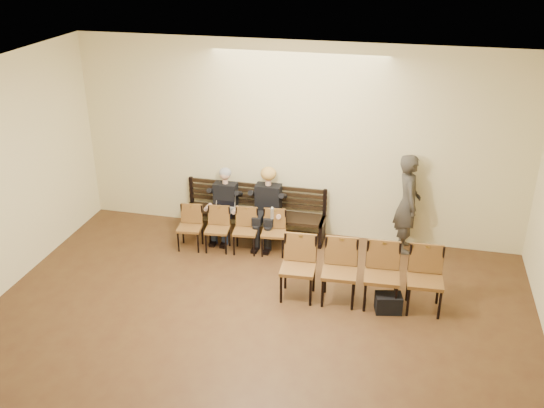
{
  "coord_description": "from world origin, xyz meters",
  "views": [
    {
      "loc": [
        1.89,
        -4.91,
        5.21
      ],
      "look_at": [
        -0.23,
        4.05,
        0.95
      ],
      "focal_mm": 40.0,
      "sensor_mm": 36.0,
      "label": 1
    }
  ],
  "objects": [
    {
      "name": "room_walls",
      "position": [
        0.0,
        0.79,
        2.54
      ],
      "size": [
        8.02,
        10.01,
        3.51
      ],
      "color": "beige",
      "rests_on": "ground"
    },
    {
      "name": "bench",
      "position": [
        -0.72,
        4.65,
        0.23
      ],
      "size": [
        2.6,
        0.9,
        0.45
      ],
      "primitive_type": "cube",
      "color": "black",
      "rests_on": "ground"
    },
    {
      "name": "seated_man",
      "position": [
        -1.23,
        4.53,
        0.62
      ],
      "size": [
        0.51,
        0.71,
        1.23
      ],
      "primitive_type": null,
      "color": "black",
      "rests_on": "ground"
    },
    {
      "name": "seated_woman",
      "position": [
        -0.44,
        4.53,
        0.65
      ],
      "size": [
        0.55,
        0.77,
        1.29
      ],
      "primitive_type": null,
      "color": "black",
      "rests_on": "ground"
    },
    {
      "name": "laptop",
      "position": [
        -1.2,
        4.37,
        0.58
      ],
      "size": [
        0.38,
        0.3,
        0.26
      ],
      "primitive_type": "cube",
      "rotation": [
        0.0,
        0.0,
        -0.06
      ],
      "color": "silver",
      "rests_on": "bench"
    },
    {
      "name": "water_bottle",
      "position": [
        -0.27,
        4.23,
        0.56
      ],
      "size": [
        0.07,
        0.07,
        0.22
      ],
      "primitive_type": "cylinder",
      "rotation": [
        0.0,
        0.0,
        0.0
      ],
      "color": "silver",
      "rests_on": "bench"
    },
    {
      "name": "bag",
      "position": [
        1.84,
        2.76,
        0.14
      ],
      "size": [
        0.43,
        0.33,
        0.28
      ],
      "primitive_type": "cube",
      "rotation": [
        0.0,
        0.0,
        0.21
      ],
      "color": "black",
      "rests_on": "ground"
    },
    {
      "name": "passerby",
      "position": [
        1.98,
        4.75,
        1.02
      ],
      "size": [
        0.63,
        0.82,
        2.03
      ],
      "primitive_type": "imported",
      "rotation": [
        0.0,
        0.0,
        1.77
      ],
      "color": "#37332D",
      "rests_on": "ground"
    },
    {
      "name": "chair_row_front",
      "position": [
        -0.95,
        4.0,
        0.39
      ],
      "size": [
        1.91,
        0.62,
        0.77
      ],
      "primitive_type": "cube",
      "rotation": [
        0.0,
        0.0,
        0.1
      ],
      "color": "brown",
      "rests_on": "ground"
    },
    {
      "name": "chair_row_back",
      "position": [
        1.39,
        2.88,
        0.49
      ],
      "size": [
        2.41,
        0.65,
        0.98
      ],
      "primitive_type": "cube",
      "rotation": [
        0.0,
        0.0,
        0.05
      ],
      "color": "brown",
      "rests_on": "ground"
    }
  ]
}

